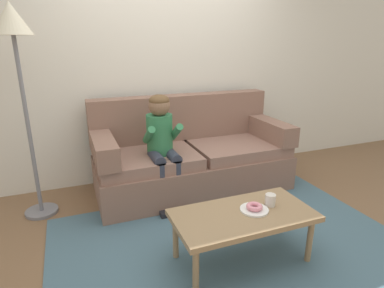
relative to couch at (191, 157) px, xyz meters
The scene contains 11 objects.
ground 0.93m from the couch, 96.75° to the right, with size 10.00×10.00×0.00m, color brown.
wall_back 1.18m from the couch, 100.52° to the left, with size 8.00×0.10×2.80m, color silver.
area_rug 1.16m from the couch, 95.23° to the right, with size 2.82×1.79×0.01m, color #476675.
couch is the anchor object (origin of this frame).
coffee_table 1.35m from the couch, 94.88° to the right, with size 1.03×0.52×0.40m.
person_child 0.54m from the couch, 151.19° to the right, with size 0.34×0.58×1.10m.
plate 1.34m from the couch, 91.02° to the right, with size 0.21×0.21×0.01m, color white.
donut 1.35m from the couch, 91.02° to the right, with size 0.12×0.12×0.04m, color pink.
mug 1.33m from the couch, 84.37° to the right, with size 0.08×0.08×0.09m, color silver.
toy_controller 0.98m from the couch, 56.39° to the right, with size 0.23×0.09×0.05m.
floor_lamp 1.97m from the couch, behind, with size 0.32×0.32×1.90m.
Camera 1 is at (-1.11, -2.27, 1.59)m, focal length 30.05 mm.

